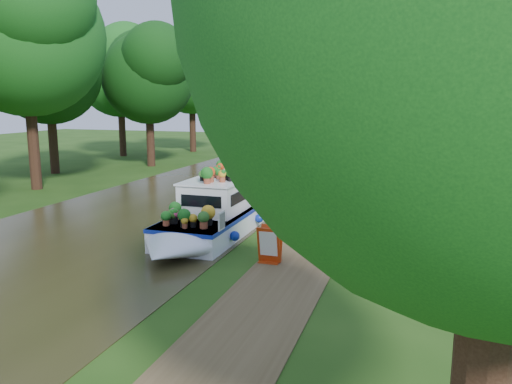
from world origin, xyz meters
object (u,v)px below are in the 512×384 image
at_px(second_boat, 303,164).
at_px(pedestrian_pink, 375,150).
at_px(sandwich_board, 270,246).
at_px(plant_boat, 238,197).
at_px(pedestrian_dark, 383,154).

height_order(second_boat, pedestrian_pink, pedestrian_pink).
distance_m(second_boat, sandwich_board, 18.39).
bearing_deg(second_boat, sandwich_board, -55.23).
bearing_deg(plant_boat, second_boat, 92.15).
bearing_deg(second_boat, plant_boat, -63.10).
distance_m(sandwich_board, pedestrian_pink, 24.94).
bearing_deg(sandwich_board, second_boat, 100.43).
bearing_deg(pedestrian_dark, plant_boat, -105.50).
xyz_separation_m(second_boat, pedestrian_pink, (3.93, 6.82, 0.39)).
distance_m(second_boat, pedestrian_dark, 6.94).
xyz_separation_m(second_boat, pedestrian_dark, (4.65, 5.14, 0.31)).
bearing_deg(plant_boat, pedestrian_pink, 80.36).
distance_m(plant_boat, pedestrian_pink, 20.45).
bearing_deg(pedestrian_pink, pedestrian_dark, -89.18).
bearing_deg(pedestrian_dark, sandwich_board, -96.42).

